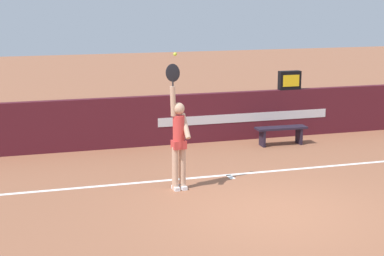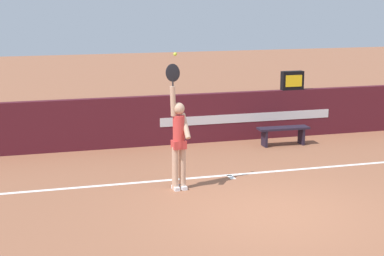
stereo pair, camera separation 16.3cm
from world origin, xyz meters
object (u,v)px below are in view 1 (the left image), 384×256
Objects in this scene: tennis_ball at (175,54)px; courtside_bench_near at (281,131)px; speed_display at (290,80)px; tennis_player at (179,138)px.

tennis_ball is 4.92m from courtside_bench_near.
speed_display is 8.52× the size of tennis_ball.
speed_display is 0.24× the size of tennis_player.
tennis_ball is (-0.03, 0.09, 1.59)m from tennis_player.
speed_display is 0.45× the size of courtside_bench_near.
tennis_ball reaches higher than speed_display.
speed_display is 1.58m from courtside_bench_near.
tennis_player is 1.88× the size of courtside_bench_near.
tennis_player reaches higher than speed_display.
tennis_player reaches higher than courtside_bench_near.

